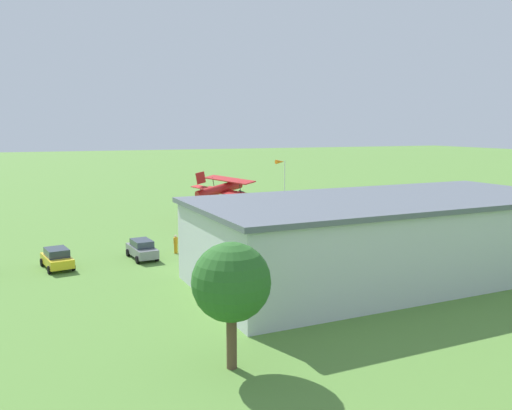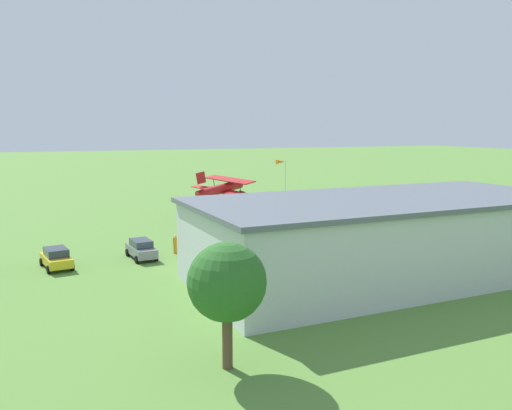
% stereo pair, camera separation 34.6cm
% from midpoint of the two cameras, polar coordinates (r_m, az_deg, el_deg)
% --- Properties ---
extents(ground_plane, '(400.00, 400.00, 0.00)m').
position_cam_midpoint_polar(ground_plane, '(71.20, -0.33, -0.75)').
color(ground_plane, '#568438').
extents(hangar, '(29.96, 14.87, 6.10)m').
position_cam_midpoint_polar(hangar, '(41.28, 13.61, -3.35)').
color(hangar, silver).
rests_on(hangar, ground_plane).
extents(biplane, '(6.95, 9.69, 3.94)m').
position_cam_midpoint_polar(biplane, '(62.75, -3.86, 1.79)').
color(biplane, '#B21E1E').
extents(car_blue, '(2.08, 4.18, 1.60)m').
position_cam_midpoint_polar(car_blue, '(59.37, 16.77, -2.13)').
color(car_blue, '#23389E').
rests_on(car_blue, ground_plane).
extents(car_grey, '(2.32, 4.42, 1.66)m').
position_cam_midpoint_polar(car_grey, '(47.06, -12.33, -4.62)').
color(car_grey, slate).
rests_on(car_grey, ground_plane).
extents(car_yellow, '(2.63, 4.34, 1.64)m').
position_cam_midpoint_polar(car_yellow, '(45.81, -20.75, -5.34)').
color(car_yellow, gold).
rests_on(car_yellow, ground_plane).
extents(person_beside_truck, '(0.46, 0.46, 1.69)m').
position_cam_midpoint_polar(person_beside_truck, '(59.00, 11.41, -1.98)').
color(person_beside_truck, '#33723F').
rests_on(person_beside_truck, ground_plane).
extents(person_crossing_taxiway, '(0.53, 0.53, 1.52)m').
position_cam_midpoint_polar(person_crossing_taxiway, '(63.70, 13.66, -1.38)').
color(person_crossing_taxiway, navy).
rests_on(person_crossing_taxiway, ground_plane).
extents(person_at_fence_line, '(0.53, 0.53, 1.69)m').
position_cam_midpoint_polar(person_at_fence_line, '(48.44, -8.80, -4.17)').
color(person_at_fence_line, orange).
rests_on(person_at_fence_line, ground_plane).
extents(tree_at_field_edge, '(3.71, 3.71, 6.05)m').
position_cam_midpoint_polar(tree_at_field_edge, '(24.78, -3.07, -8.31)').
color(tree_at_field_edge, brown).
rests_on(tree_at_field_edge, ground_plane).
extents(windsock, '(1.45, 0.80, 6.94)m').
position_cam_midpoint_polar(windsock, '(71.80, 2.54, 4.21)').
color(windsock, silver).
rests_on(windsock, ground_plane).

